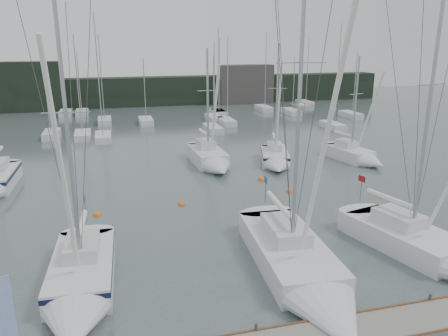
# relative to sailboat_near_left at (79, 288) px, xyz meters

# --- Properties ---
(ground) EXTENTS (160.00, 160.00, 0.00)m
(ground) POSITION_rel_sailboat_near_left_xyz_m (8.79, -0.59, -0.59)
(ground) COLOR #4E5F5D
(ground) RESTS_ON ground
(far_treeline) EXTENTS (90.00, 4.00, 5.00)m
(far_treeline) POSITION_rel_sailboat_near_left_xyz_m (8.79, 61.41, 1.91)
(far_treeline) COLOR black
(far_treeline) RESTS_ON ground
(far_building_left) EXTENTS (12.00, 3.00, 8.00)m
(far_building_left) POSITION_rel_sailboat_near_left_xyz_m (-11.21, 59.41, 3.41)
(far_building_left) COLOR black
(far_building_left) RESTS_ON ground
(far_building_right) EXTENTS (10.00, 3.00, 7.00)m
(far_building_right) POSITION_rel_sailboat_near_left_xyz_m (26.79, 59.41, 2.91)
(far_building_right) COLOR #423F3D
(far_building_right) RESTS_ON ground
(mast_forest) EXTENTS (57.11, 25.49, 14.33)m
(mast_forest) POSITION_rel_sailboat_near_left_xyz_m (11.10, 43.55, -0.12)
(mast_forest) COLOR silver
(mast_forest) RESTS_ON ground
(sailboat_near_left) EXTENTS (3.30, 9.78, 14.06)m
(sailboat_near_left) POSITION_rel_sailboat_near_left_xyz_m (0.00, 0.00, 0.00)
(sailboat_near_left) COLOR silver
(sailboat_near_left) RESTS_ON ground
(sailboat_near_center) EXTENTS (4.21, 12.54, 17.59)m
(sailboat_near_center) POSITION_rel_sailboat_near_left_xyz_m (10.25, -1.83, 0.00)
(sailboat_near_center) COLOR silver
(sailboat_near_center) RESTS_ON ground
(sailboat_near_right) EXTENTS (5.29, 9.93, 15.55)m
(sailboat_near_right) POSITION_rel_sailboat_near_left_xyz_m (17.93, -1.24, 0.00)
(sailboat_near_right) COLOR silver
(sailboat_near_right) RESTS_ON ground
(sailboat_mid_c) EXTENTS (3.04, 8.52, 11.46)m
(sailboat_mid_c) POSITION_rel_sailboat_near_left_xyz_m (10.74, 19.39, 0.04)
(sailboat_mid_c) COLOR silver
(sailboat_mid_c) RESTS_ON ground
(sailboat_mid_d) EXTENTS (4.41, 7.57, 11.84)m
(sailboat_mid_d) POSITION_rel_sailboat_near_left_xyz_m (16.65, 18.31, -0.02)
(sailboat_mid_d) COLOR silver
(sailboat_mid_d) RESTS_ON ground
(sailboat_mid_e) EXTENTS (3.79, 7.40, 10.72)m
(sailboat_mid_e) POSITION_rel_sailboat_near_left_xyz_m (24.73, 17.33, -0.04)
(sailboat_mid_e) COLOR silver
(sailboat_mid_e) RESTS_ON ground
(buoy_a) EXTENTS (0.52, 0.52, 0.52)m
(buoy_a) POSITION_rel_sailboat_near_left_xyz_m (6.43, 10.58, -0.59)
(buoy_a) COLOR orange
(buoy_a) RESTS_ON ground
(buoy_b) EXTENTS (0.51, 0.51, 0.51)m
(buoy_b) POSITION_rel_sailboat_near_left_xyz_m (14.95, 11.12, -0.59)
(buoy_b) COLOR orange
(buoy_b) RESTS_ON ground
(buoy_c) EXTENTS (0.54, 0.54, 0.54)m
(buoy_c) POSITION_rel_sailboat_near_left_xyz_m (0.62, 10.10, -0.59)
(buoy_c) COLOR orange
(buoy_c) RESTS_ON ground
(dock_banner) EXTENTS (0.62, 0.23, 4.23)m
(dock_banner) POSITION_rel_sailboat_near_left_xyz_m (-1.80, -5.56, 2.31)
(dock_banner) COLOR #9D9FA4
(dock_banner) RESTS_ON dock
(seagull) EXTENTS (0.97, 0.46, 0.19)m
(seagull) POSITION_rel_sailboat_near_left_xyz_m (10.13, -0.61, 7.94)
(seagull) COLOR silver
(seagull) RESTS_ON ground
(buoy_d) EXTENTS (0.64, 0.64, 0.64)m
(buoy_d) POSITION_rel_sailboat_near_left_xyz_m (13.89, 14.49, -0.59)
(buoy_d) COLOR orange
(buoy_d) RESTS_ON ground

